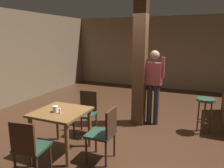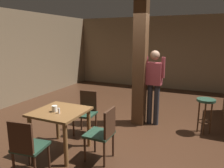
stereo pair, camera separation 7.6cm
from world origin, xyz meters
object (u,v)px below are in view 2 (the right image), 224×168
(chair_north, at_px, (86,110))
(bar_stool_near, at_px, (205,107))
(chair_east, at_px, (103,132))
(standing_person, at_px, (154,82))
(chair_south, at_px, (27,146))
(dining_table, at_px, (60,118))
(napkin_cup, at_px, (55,109))
(salt_shaker, at_px, (59,111))

(chair_north, height_order, bar_stool_near, chair_north)
(chair_east, xyz_separation_m, standing_person, (0.36, 1.87, 0.50))
(chair_south, bearing_deg, dining_table, 93.09)
(napkin_cup, bearing_deg, bar_stool_near, 39.43)
(chair_south, distance_m, chair_east, 1.16)
(chair_south, relative_size, napkin_cup, 8.43)
(chair_south, bearing_deg, chair_east, 47.84)
(chair_north, xyz_separation_m, salt_shaker, (0.05, -0.96, 0.30))
(salt_shaker, bearing_deg, bar_stool_near, 41.58)
(napkin_cup, bearing_deg, chair_south, -82.99)
(dining_table, xyz_separation_m, napkin_cup, (-0.05, -0.08, 0.20))
(dining_table, height_order, salt_shaker, salt_shaker)
(napkin_cup, height_order, standing_person, standing_person)
(napkin_cup, xyz_separation_m, bar_stool_near, (2.35, 1.93, -0.24))
(bar_stool_near, bearing_deg, salt_shaker, -138.42)
(chair_north, distance_m, salt_shaker, 1.01)
(chair_north, relative_size, standing_person, 0.52)
(chair_east, relative_size, bar_stool_near, 1.18)
(salt_shaker, bearing_deg, chair_east, 11.93)
(napkin_cup, relative_size, bar_stool_near, 0.14)
(chair_north, bearing_deg, bar_stool_near, 23.92)
(napkin_cup, bearing_deg, chair_north, 85.76)
(dining_table, relative_size, bar_stool_near, 1.14)
(chair_east, relative_size, standing_person, 0.52)
(chair_north, height_order, chair_east, same)
(salt_shaker, height_order, standing_person, standing_person)
(salt_shaker, xyz_separation_m, bar_stool_near, (2.22, 1.97, -0.23))
(dining_table, bearing_deg, chair_north, 88.57)
(bar_stool_near, bearing_deg, chair_south, -130.14)
(napkin_cup, relative_size, standing_person, 0.06)
(chair_north, distance_m, standing_person, 1.65)
(chair_north, xyz_separation_m, standing_person, (1.16, 1.06, 0.50))
(dining_table, relative_size, chair_south, 0.96)
(chair_east, bearing_deg, napkin_cup, -172.55)
(bar_stool_near, bearing_deg, chair_east, -129.15)
(salt_shaker, xyz_separation_m, standing_person, (1.10, 2.02, 0.20))
(dining_table, bearing_deg, standing_person, 58.16)
(chair_south, height_order, salt_shaker, chair_south)
(salt_shaker, bearing_deg, chair_north, 93.24)
(chair_east, bearing_deg, salt_shaker, -168.07)
(chair_south, height_order, bar_stool_near, chair_south)
(standing_person, height_order, bar_stool_near, standing_person)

